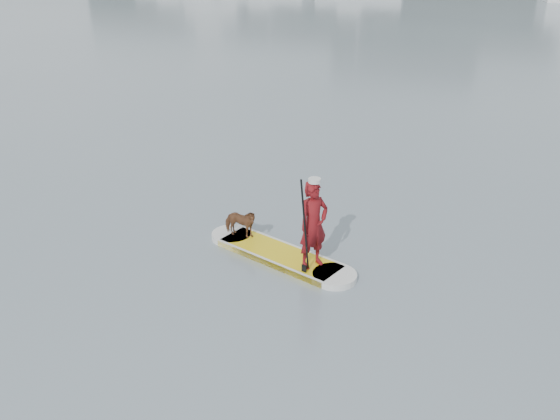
% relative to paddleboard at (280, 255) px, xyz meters
% --- Properties ---
extents(ground, '(140.00, 140.00, 0.00)m').
position_rel_paddleboard_xyz_m(ground, '(1.89, 0.31, -0.06)').
color(ground, slate).
rests_on(ground, ground).
extents(paddleboard, '(3.19, 1.54, 0.12)m').
position_rel_paddleboard_xyz_m(paddleboard, '(0.00, 0.00, 0.00)').
color(paddleboard, yellow).
rests_on(paddleboard, ground).
extents(paddler, '(0.65, 0.71, 1.63)m').
position_rel_paddleboard_xyz_m(paddler, '(0.73, -0.22, 0.87)').
color(paddler, maroon).
rests_on(paddler, paddleboard).
extents(white_cap, '(0.22, 0.22, 0.07)m').
position_rel_paddleboard_xyz_m(white_cap, '(0.73, -0.22, 1.72)').
color(white_cap, silver).
rests_on(white_cap, paddler).
extents(dog, '(0.72, 0.33, 0.60)m').
position_rel_paddleboard_xyz_m(dog, '(-0.96, 0.30, 0.36)').
color(dog, brown).
rests_on(dog, paddleboard).
extents(paddle, '(0.12, 0.29, 2.00)m').
position_rel_paddleboard_xyz_m(paddle, '(0.67, -0.51, 0.74)').
color(paddle, black).
rests_on(paddle, ground).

